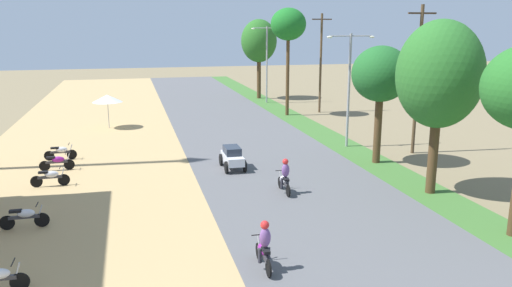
{
  "coord_description": "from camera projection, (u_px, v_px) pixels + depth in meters",
  "views": [
    {
      "loc": [
        -7.51,
        -6.11,
        7.62
      ],
      "look_at": [
        -0.91,
        20.16,
        1.27
      ],
      "focal_mm": 35.4,
      "sensor_mm": 36.0,
      "label": 1
    }
  ],
  "objects": [
    {
      "name": "motorbike_foreground_rider",
      "position": [
        264.0,
        246.0,
        15.87
      ],
      "size": [
        0.54,
        1.8,
        1.66
      ],
      "color": "black",
      "rests_on": "road_strip"
    },
    {
      "name": "parked_motorbike_fourth",
      "position": [
        50.0,
        176.0,
        24.22
      ],
      "size": [
        1.8,
        0.54,
        0.94
      ],
      "color": "black",
      "rests_on": "dirt_shoulder"
    },
    {
      "name": "median_tree_third",
      "position": [
        381.0,
        75.0,
        27.46
      ],
      "size": [
        3.18,
        3.18,
        6.52
      ],
      "color": "#4C351E",
      "rests_on": "median_strip"
    },
    {
      "name": "motorbike_ahead_second",
      "position": [
        285.0,
        177.0,
        23.13
      ],
      "size": [
        0.54,
        1.8,
        1.66
      ],
      "color": "black",
      "rests_on": "road_strip"
    },
    {
      "name": "streetlamp_near",
      "position": [
        349.0,
        82.0,
        31.45
      ],
      "size": [
        3.16,
        0.2,
        7.1
      ],
      "color": "gray",
      "rests_on": "median_strip"
    },
    {
      "name": "car_sedan_white",
      "position": [
        232.0,
        157.0,
        27.15
      ],
      "size": [
        1.1,
        2.26,
        1.19
      ],
      "color": "silver",
      "rests_on": "road_strip"
    },
    {
      "name": "median_tree_second",
      "position": [
        440.0,
        75.0,
        22.2
      ],
      "size": [
        3.8,
        3.8,
        7.85
      ],
      "color": "#4C351E",
      "rests_on": "median_strip"
    },
    {
      "name": "median_tree_fourth",
      "position": [
        288.0,
        25.0,
        42.0
      ],
      "size": [
        2.96,
        2.96,
        9.02
      ],
      "color": "#4C351E",
      "rests_on": "median_strip"
    },
    {
      "name": "vendor_umbrella",
      "position": [
        107.0,
        98.0,
        37.67
      ],
      "size": [
        2.2,
        2.2,
        2.52
      ],
      "color": "#99999E",
      "rests_on": "dirt_shoulder"
    },
    {
      "name": "utility_pole_far",
      "position": [
        321.0,
        62.0,
        44.41
      ],
      "size": [
        1.8,
        0.2,
        8.65
      ],
      "color": "brown",
      "rests_on": "ground"
    },
    {
      "name": "streetlamp_mid",
      "position": [
        267.0,
        59.0,
        49.83
      ],
      "size": [
        3.16,
        0.2,
        7.48
      ],
      "color": "gray",
      "rests_on": "median_strip"
    },
    {
      "name": "parked_motorbike_fifth",
      "position": [
        57.0,
        161.0,
        26.9
      ],
      "size": [
        1.8,
        0.54,
        0.94
      ],
      "color": "black",
      "rests_on": "dirt_shoulder"
    },
    {
      "name": "utility_pole_near",
      "position": [
        418.0,
        78.0,
        29.88
      ],
      "size": [
        1.8,
        0.2,
        8.81
      ],
      "color": "brown",
      "rests_on": "ground"
    },
    {
      "name": "parked_motorbike_sixth",
      "position": [
        61.0,
        151.0,
        29.02
      ],
      "size": [
        1.8,
        0.54,
        0.94
      ],
      "color": "black",
      "rests_on": "dirt_shoulder"
    },
    {
      "name": "median_tree_fifth",
      "position": [
        259.0,
        41.0,
        52.49
      ],
      "size": [
        3.72,
        3.72,
        8.23
      ],
      "color": "#4C351E",
      "rests_on": "median_strip"
    },
    {
      "name": "parked_motorbike_third",
      "position": [
        25.0,
        216.0,
        19.18
      ],
      "size": [
        1.8,
        0.54,
        0.94
      ],
      "color": "black",
      "rests_on": "dirt_shoulder"
    }
  ]
}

